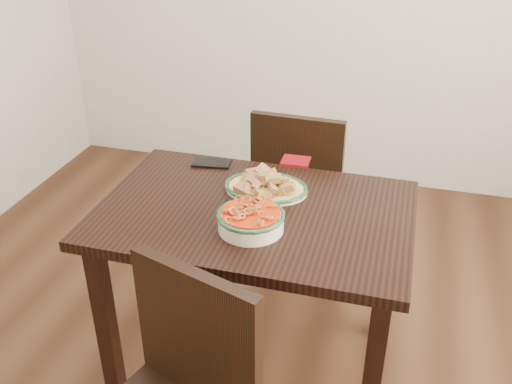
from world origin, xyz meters
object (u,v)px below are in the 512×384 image
(fish_plate, at_px, (266,180))
(smartphone, at_px, (212,163))
(dining_table, at_px, (255,234))
(chair_far, at_px, (301,185))
(noodle_bowl, at_px, (251,218))

(fish_plate, distance_m, smartphone, 0.32)
(dining_table, distance_m, chair_far, 0.69)
(dining_table, relative_size, noodle_bowl, 4.81)
(noodle_bowl, bearing_deg, chair_far, 88.95)
(dining_table, bearing_deg, chair_far, 86.77)
(fish_plate, bearing_deg, noodle_bowl, -86.16)
(noodle_bowl, xyz_separation_m, smartphone, (-0.29, 0.43, -0.04))
(chair_far, distance_m, noodle_bowl, 0.86)
(chair_far, height_order, noodle_bowl, chair_far)
(fish_plate, bearing_deg, chair_far, 86.45)
(dining_table, relative_size, fish_plate, 3.57)
(fish_plate, bearing_deg, smartphone, 150.25)
(dining_table, relative_size, chair_far, 1.26)
(chair_far, bearing_deg, smartphone, 52.74)
(dining_table, distance_m, noodle_bowl, 0.20)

